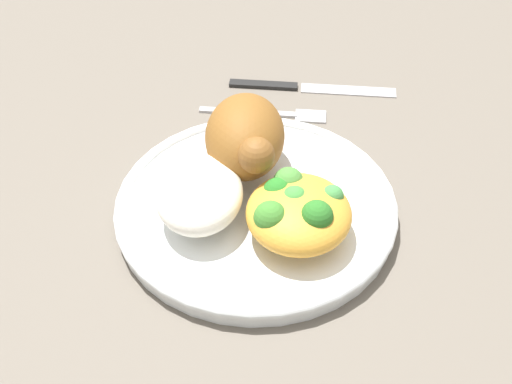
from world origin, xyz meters
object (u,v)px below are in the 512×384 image
object	(u,v)px
mac_cheese_with_broccoli	(297,210)
fork	(271,113)
roasted_chicken	(246,137)
knife	(300,86)
rice_pile	(199,194)
plate	(256,207)

from	to	relation	value
mac_cheese_with_broccoli	fork	distance (m)	0.20
roasted_chicken	fork	world-z (taller)	roasted_chicken
roasted_chicken	mac_cheese_with_broccoli	size ratio (longest dim) A/B	1.16
fork	knife	size ratio (longest dim) A/B	0.75
mac_cheese_with_broccoli	knife	xyz separation A→B (m)	(-0.25, 0.01, -0.04)
fork	knife	world-z (taller)	knife
mac_cheese_with_broccoli	knife	distance (m)	0.25
rice_pile	mac_cheese_with_broccoli	xyz separation A→B (m)	(0.02, 0.09, 0.00)
roasted_chicken	rice_pile	xyz separation A→B (m)	(0.07, -0.04, -0.01)
fork	knife	xyz separation A→B (m)	(-0.05, 0.03, 0.00)
roasted_chicken	rice_pile	size ratio (longest dim) A/B	1.16
knife	rice_pile	bearing A→B (deg)	-22.00
roasted_chicken	knife	bearing A→B (deg)	161.49
mac_cheese_with_broccoli	fork	world-z (taller)	mac_cheese_with_broccoli
plate	rice_pile	world-z (taller)	rice_pile
rice_pile	fork	xyz separation A→B (m)	(-0.18, 0.06, -0.04)
rice_pile	mac_cheese_with_broccoli	bearing A→B (deg)	78.80
plate	knife	distance (m)	0.22
mac_cheese_with_broccoli	plate	bearing A→B (deg)	-133.14
rice_pile	knife	distance (m)	0.25
plate	knife	bearing A→B (deg)	168.53
rice_pile	knife	world-z (taller)	rice_pile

